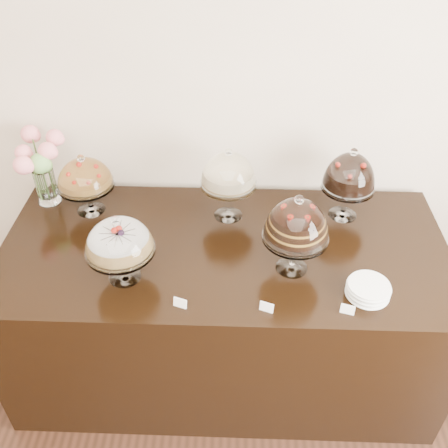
{
  "coord_description": "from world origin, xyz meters",
  "views": [
    {
      "loc": [
        0.22,
        0.61,
        2.52
      ],
      "look_at": [
        0.15,
        2.4,
        1.08
      ],
      "focal_mm": 40.0,
      "sensor_mm": 36.0,
      "label": 1
    }
  ],
  "objects_px": {
    "display_counter": "(224,308)",
    "cake_stand_sugar_sponge": "(119,240)",
    "cake_stand_dark_choco": "(350,175)",
    "cake_stand_fruit_tart": "(85,176)",
    "flower_vase": "(40,163)",
    "plate_stack": "(368,290)",
    "cake_stand_choco_layer": "(297,223)",
    "cake_stand_cheesecake": "(228,173)"
  },
  "relations": [
    {
      "from": "display_counter",
      "to": "cake_stand_sugar_sponge",
      "type": "distance_m",
      "value": 0.84
    },
    {
      "from": "cake_stand_dark_choco",
      "to": "cake_stand_fruit_tart",
      "type": "bearing_deg",
      "value": -179.75
    },
    {
      "from": "display_counter",
      "to": "cake_stand_sugar_sponge",
      "type": "relative_size",
      "value": 6.32
    },
    {
      "from": "display_counter",
      "to": "cake_stand_fruit_tart",
      "type": "bearing_deg",
      "value": 159.5
    },
    {
      "from": "flower_vase",
      "to": "plate_stack",
      "type": "relative_size",
      "value": 2.12
    },
    {
      "from": "plate_stack",
      "to": "flower_vase",
      "type": "bearing_deg",
      "value": 158.19
    },
    {
      "from": "cake_stand_choco_layer",
      "to": "cake_stand_dark_choco",
      "type": "relative_size",
      "value": 1.03
    },
    {
      "from": "flower_vase",
      "to": "plate_stack",
      "type": "distance_m",
      "value": 1.75
    },
    {
      "from": "cake_stand_cheesecake",
      "to": "cake_stand_dark_choco",
      "type": "relative_size",
      "value": 1.01
    },
    {
      "from": "cake_stand_sugar_sponge",
      "to": "cake_stand_choco_layer",
      "type": "bearing_deg",
      "value": 6.41
    },
    {
      "from": "cake_stand_choco_layer",
      "to": "cake_stand_dark_choco",
      "type": "bearing_deg",
      "value": 54.42
    },
    {
      "from": "flower_vase",
      "to": "cake_stand_dark_choco",
      "type": "bearing_deg",
      "value": -2.43
    },
    {
      "from": "cake_stand_fruit_tart",
      "to": "plate_stack",
      "type": "distance_m",
      "value": 1.49
    },
    {
      "from": "cake_stand_sugar_sponge",
      "to": "cake_stand_dark_choco",
      "type": "xyz_separation_m",
      "value": [
        1.06,
        0.5,
        0.03
      ]
    },
    {
      "from": "display_counter",
      "to": "plate_stack",
      "type": "bearing_deg",
      "value": -25.19
    },
    {
      "from": "cake_stand_dark_choco",
      "to": "cake_stand_cheesecake",
      "type": "bearing_deg",
      "value": -177.63
    },
    {
      "from": "cake_stand_cheesecake",
      "to": "flower_vase",
      "type": "relative_size",
      "value": 1.02
    },
    {
      "from": "flower_vase",
      "to": "cake_stand_choco_layer",
      "type": "bearing_deg",
      "value": -20.56
    },
    {
      "from": "display_counter",
      "to": "cake_stand_fruit_tart",
      "type": "xyz_separation_m",
      "value": [
        -0.72,
        0.27,
        0.67
      ]
    },
    {
      "from": "flower_vase",
      "to": "display_counter",
      "type": "bearing_deg",
      "value": -19.5
    },
    {
      "from": "cake_stand_cheesecake",
      "to": "plate_stack",
      "type": "distance_m",
      "value": 0.87
    },
    {
      "from": "cake_stand_sugar_sponge",
      "to": "plate_stack",
      "type": "xyz_separation_m",
      "value": [
        1.09,
        -0.07,
        -0.19
      ]
    },
    {
      "from": "cake_stand_dark_choco",
      "to": "flower_vase",
      "type": "relative_size",
      "value": 1.01
    },
    {
      "from": "flower_vase",
      "to": "plate_stack",
      "type": "height_order",
      "value": "flower_vase"
    },
    {
      "from": "cake_stand_dark_choco",
      "to": "cake_stand_fruit_tart",
      "type": "xyz_separation_m",
      "value": [
        -1.34,
        -0.01,
        -0.04
      ]
    },
    {
      "from": "cake_stand_cheesecake",
      "to": "display_counter",
      "type": "bearing_deg",
      "value": -92.62
    },
    {
      "from": "cake_stand_dark_choco",
      "to": "cake_stand_choco_layer",
      "type": "bearing_deg",
      "value": -125.58
    },
    {
      "from": "cake_stand_sugar_sponge",
      "to": "cake_stand_dark_choco",
      "type": "height_order",
      "value": "cake_stand_dark_choco"
    },
    {
      "from": "cake_stand_sugar_sponge",
      "to": "cake_stand_dark_choco",
      "type": "relative_size",
      "value": 0.87
    },
    {
      "from": "plate_stack",
      "to": "display_counter",
      "type": "bearing_deg",
      "value": 154.81
    },
    {
      "from": "display_counter",
      "to": "cake_stand_choco_layer",
      "type": "height_order",
      "value": "cake_stand_choco_layer"
    },
    {
      "from": "flower_vase",
      "to": "cake_stand_cheesecake",
      "type": "bearing_deg",
      "value": -5.38
    },
    {
      "from": "cake_stand_choco_layer",
      "to": "cake_stand_cheesecake",
      "type": "distance_m",
      "value": 0.5
    },
    {
      "from": "cake_stand_dark_choco",
      "to": "flower_vase",
      "type": "distance_m",
      "value": 1.59
    },
    {
      "from": "cake_stand_choco_layer",
      "to": "cake_stand_cheesecake",
      "type": "bearing_deg",
      "value": 128.14
    },
    {
      "from": "cake_stand_fruit_tart",
      "to": "plate_stack",
      "type": "height_order",
      "value": "cake_stand_fruit_tart"
    },
    {
      "from": "cake_stand_fruit_tart",
      "to": "cake_stand_dark_choco",
      "type": "bearing_deg",
      "value": 0.25
    },
    {
      "from": "cake_stand_cheesecake",
      "to": "cake_stand_dark_choco",
      "type": "distance_m",
      "value": 0.61
    },
    {
      "from": "display_counter",
      "to": "cake_stand_cheesecake",
      "type": "distance_m",
      "value": 0.76
    },
    {
      "from": "cake_stand_dark_choco",
      "to": "flower_vase",
      "type": "xyz_separation_m",
      "value": [
        -1.59,
        0.07,
        -0.01
      ]
    },
    {
      "from": "cake_stand_sugar_sponge",
      "to": "cake_stand_cheesecake",
      "type": "height_order",
      "value": "cake_stand_cheesecake"
    },
    {
      "from": "display_counter",
      "to": "flower_vase",
      "type": "xyz_separation_m",
      "value": [
        -0.97,
        0.34,
        0.69
      ]
    }
  ]
}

